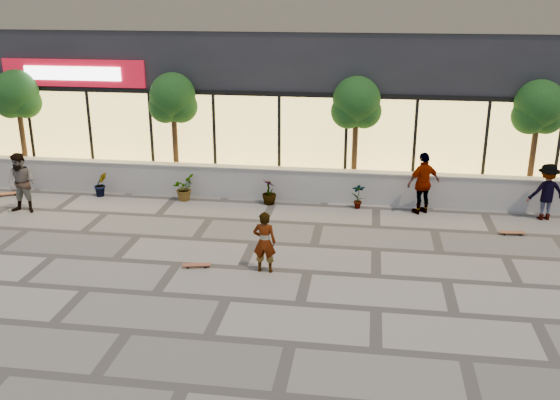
# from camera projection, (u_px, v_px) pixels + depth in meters

# --- Properties ---
(ground) EXTENTS (80.00, 80.00, 0.00)m
(ground) POSITION_uv_depth(u_px,v_px,m) (227.00, 299.00, 13.74)
(ground) COLOR gray
(ground) RESTS_ON ground
(planter_wall) EXTENTS (22.00, 0.42, 1.04)m
(planter_wall) POSITION_uv_depth(u_px,v_px,m) (275.00, 183.00, 20.13)
(planter_wall) COLOR #B8B5AF
(planter_wall) RESTS_ON ground
(retail_building) EXTENTS (24.00, 9.17, 8.50)m
(retail_building) POSITION_uv_depth(u_px,v_px,m) (296.00, 50.00, 24.07)
(retail_building) COLOR #222227
(retail_building) RESTS_ON ground
(shrub_a) EXTENTS (0.43, 0.29, 0.81)m
(shrub_a) POSITION_uv_depth(u_px,v_px,m) (21.00, 181.00, 20.82)
(shrub_a) COLOR #113815
(shrub_a) RESTS_ON ground
(shrub_b) EXTENTS (0.57, 0.57, 0.81)m
(shrub_b) POSITION_uv_depth(u_px,v_px,m) (101.00, 184.00, 20.44)
(shrub_b) COLOR #113815
(shrub_b) RESTS_ON ground
(shrub_c) EXTENTS (0.68, 0.77, 0.81)m
(shrub_c) POSITION_uv_depth(u_px,v_px,m) (183.00, 188.00, 20.05)
(shrub_c) COLOR #113815
(shrub_c) RESTS_ON ground
(shrub_d) EXTENTS (0.64, 0.64, 0.81)m
(shrub_d) POSITION_uv_depth(u_px,v_px,m) (269.00, 192.00, 19.67)
(shrub_d) COLOR #113815
(shrub_d) RESTS_ON ground
(shrub_e) EXTENTS (0.46, 0.35, 0.81)m
(shrub_e) POSITION_uv_depth(u_px,v_px,m) (358.00, 196.00, 19.28)
(shrub_e) COLOR #113815
(shrub_e) RESTS_ON ground
(tree_west) EXTENTS (1.60, 1.50, 3.92)m
(tree_west) POSITION_uv_depth(u_px,v_px,m) (17.00, 97.00, 21.23)
(tree_west) COLOR #482919
(tree_west) RESTS_ON ground
(tree_midwest) EXTENTS (1.60, 1.50, 3.92)m
(tree_midwest) POSITION_uv_depth(u_px,v_px,m) (173.00, 101.00, 20.47)
(tree_midwest) COLOR #482919
(tree_midwest) RESTS_ON ground
(tree_mideast) EXTENTS (1.60, 1.50, 3.92)m
(tree_mideast) POSITION_uv_depth(u_px,v_px,m) (356.00, 106.00, 19.65)
(tree_mideast) COLOR #482919
(tree_mideast) RESTS_ON ground
(tree_east) EXTENTS (1.60, 1.50, 3.92)m
(tree_east) POSITION_uv_depth(u_px,v_px,m) (539.00, 110.00, 18.89)
(tree_east) COLOR #482919
(tree_east) RESTS_ON ground
(skater_center) EXTENTS (0.57, 0.38, 1.52)m
(skater_center) POSITION_uv_depth(u_px,v_px,m) (264.00, 242.00, 14.85)
(skater_center) COLOR silver
(skater_center) RESTS_ON ground
(skater_left) EXTENTS (0.91, 0.71, 1.85)m
(skater_left) POSITION_uv_depth(u_px,v_px,m) (22.00, 183.00, 18.78)
(skater_left) COLOR tan
(skater_left) RESTS_ON ground
(skater_right_near) EXTENTS (1.19, 0.98, 1.90)m
(skater_right_near) POSITION_uv_depth(u_px,v_px,m) (423.00, 183.00, 18.70)
(skater_right_near) COLOR white
(skater_right_near) RESTS_ON ground
(skater_right_far) EXTENTS (1.21, 0.86, 1.69)m
(skater_right_far) POSITION_uv_depth(u_px,v_px,m) (546.00, 192.00, 18.25)
(skater_right_far) COLOR maroon
(skater_right_far) RESTS_ON ground
(skateboard_center) EXTENTS (0.71, 0.31, 0.08)m
(skateboard_center) POSITION_uv_depth(u_px,v_px,m) (197.00, 265.00, 15.26)
(skateboard_center) COLOR brown
(skateboard_center) RESTS_ON ground
(skateboard_left) EXTENTS (0.77, 0.54, 0.09)m
(skateboard_left) POSITION_uv_depth(u_px,v_px,m) (7.00, 194.00, 20.55)
(skateboard_left) COLOR orange
(skateboard_left) RESTS_ON ground
(skateboard_right_near) EXTENTS (0.72, 0.23, 0.08)m
(skateboard_right_near) POSITION_uv_depth(u_px,v_px,m) (512.00, 232.00, 17.29)
(skateboard_right_near) COLOR brown
(skateboard_right_near) RESTS_ON ground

